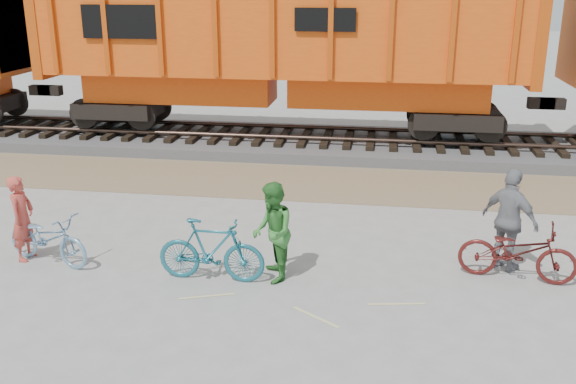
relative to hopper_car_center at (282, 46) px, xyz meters
name	(u,v)px	position (x,y,z in m)	size (l,w,h in m)	color
ground	(277,279)	(1.37, -9.00, -3.01)	(120.00, 120.00, 0.00)	#9E9E99
gravel_strip	(314,182)	(1.37, -3.50, -3.00)	(120.00, 3.00, 0.02)	#8E7658
ballast_bed	(327,144)	(1.37, 0.00, -2.86)	(120.00, 4.00, 0.30)	slate
track	(327,133)	(1.37, 0.00, -2.53)	(120.00, 2.60, 0.24)	black
hopper_car_center	(282,46)	(0.00, 0.00, 0.00)	(14.00, 3.13, 4.65)	black
bicycle_blue	(48,238)	(-2.75, -8.95, -2.54)	(0.62, 1.77, 0.93)	#6F9BBD
bicycle_teal	(211,250)	(0.31, -9.20, -2.46)	(0.51, 1.81, 1.09)	#1D6475
bicycle_maroon	(517,252)	(5.35, -8.39, -2.51)	(0.66, 1.91, 1.00)	#521715
person_solo	(22,218)	(-3.25, -8.85, -2.23)	(0.57, 0.37, 1.56)	#C14236
person_man	(272,232)	(1.31, -9.00, -2.16)	(0.82, 0.64, 1.69)	#377F32
person_woman	(510,220)	(5.25, -7.99, -2.10)	(1.06, 0.44, 1.81)	gray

